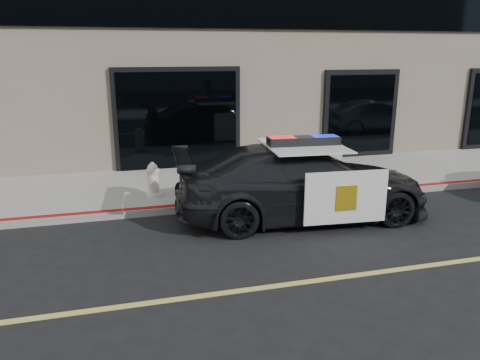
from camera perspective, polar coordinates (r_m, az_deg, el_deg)
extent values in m
plane|color=black|center=(7.13, 9.06, -12.07)|extent=(120.00, 120.00, 0.00)
cube|color=gray|center=(11.76, -1.33, -0.34)|extent=(60.00, 3.50, 0.15)
imported|color=black|center=(9.45, 7.55, -0.26)|extent=(2.84, 5.40, 1.48)
cube|color=white|center=(8.68, 12.80, -2.10)|extent=(1.57, 0.16, 0.98)
cube|color=white|center=(10.57, 8.31, 1.27)|extent=(1.57, 0.16, 0.98)
cube|color=white|center=(9.27, 7.72, 4.21)|extent=(1.61, 1.88, 0.02)
cube|color=gold|center=(8.65, 12.88, -2.16)|extent=(0.39, 0.04, 0.47)
cube|color=black|center=(9.26, 7.74, 4.73)|extent=(1.44, 0.48, 0.17)
cube|color=red|center=(9.13, 5.17, 4.74)|extent=(0.51, 0.36, 0.16)
cube|color=#0C19CC|center=(9.40, 10.24, 4.86)|extent=(0.51, 0.36, 0.16)
cylinder|color=silver|center=(10.58, -10.46, -1.76)|extent=(0.35, 0.35, 0.08)
cylinder|color=silver|center=(10.50, -10.54, -0.28)|extent=(0.25, 0.25, 0.49)
cylinder|color=silver|center=(10.44, -10.61, 1.11)|extent=(0.30, 0.30, 0.06)
sphere|color=silver|center=(10.42, -10.62, 1.42)|extent=(0.22, 0.22, 0.22)
cylinder|color=silver|center=(10.40, -10.65, 1.95)|extent=(0.07, 0.07, 0.07)
cylinder|color=silver|center=(10.65, -10.63, 0.31)|extent=(0.13, 0.12, 0.13)
cylinder|color=silver|center=(10.33, -10.48, -0.16)|extent=(0.13, 0.12, 0.13)
cylinder|color=silver|center=(10.32, -10.44, -0.57)|extent=(0.17, 0.14, 0.17)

